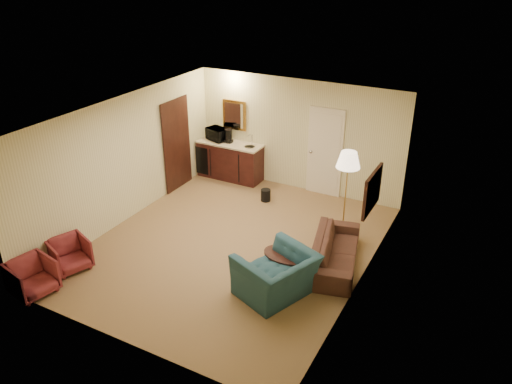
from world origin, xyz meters
The scene contains 12 objects.
ground centered at (0.00, 0.00, 0.00)m, with size 6.00×6.00×0.00m, color brown.
room_walls centered at (-0.10, 0.77, 1.72)m, with size 5.02×6.01×2.61m.
wetbar_cabinet centered at (-1.65, 2.72, 0.46)m, with size 1.64×0.58×0.92m, color #391412.
sofa centered at (1.95, 0.32, 0.37)m, with size 1.91×0.56×0.75m, color black.
teal_armchair centered at (1.39, -0.97, 0.51)m, with size 1.17×0.76×1.02m, color #1E424C.
rose_chair_near centered at (-2.15, -2.00, 0.32)m, with size 0.62×0.58×0.64m, color maroon.
rose_chair_far centered at (-2.15, -2.80, 0.34)m, with size 0.65×0.61×0.67m, color maroon.
coffee_table centered at (1.36, -0.47, 0.24)m, with size 0.84×0.57×0.49m, color black.
floor_lamp centered at (1.70, 1.48, 0.87)m, with size 0.46×0.46×1.74m, color #B18B3B.
waste_bin centered at (-0.30, 2.00, 0.14)m, with size 0.22×0.22×0.27m, color black.
microwave centered at (-2.03, 2.77, 1.10)m, with size 0.54×0.30×0.37m, color black.
coffee_maker centered at (-1.69, 2.74, 1.09)m, with size 0.18×0.18×0.33m, color black.
Camera 1 is at (4.23, -7.02, 5.12)m, focal length 35.00 mm.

